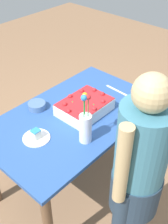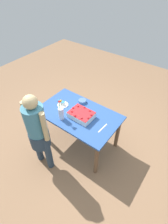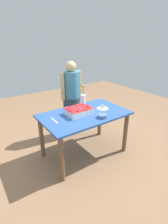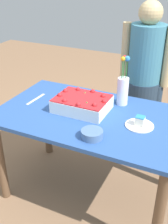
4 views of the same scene
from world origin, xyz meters
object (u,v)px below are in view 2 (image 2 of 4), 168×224
(cake_knife, at_px, (103,128))
(person_standing, at_px, (38,130))
(sheet_cake, at_px, (81,115))
(fruit_bowl, at_px, (82,101))
(flower_vase, at_px, (61,112))
(serving_plate_with_slice, at_px, (63,104))

(cake_knife, bearing_deg, person_standing, 137.27)
(sheet_cake, bearing_deg, cake_knife, 179.72)
(cake_knife, distance_m, fruit_bowl, 0.72)
(cake_knife, bearing_deg, sheet_cake, 93.10)
(sheet_cake, bearing_deg, flower_vase, 43.00)
(serving_plate_with_slice, distance_m, cake_knife, 0.88)
(serving_plate_with_slice, relative_size, flower_vase, 0.50)
(flower_vase, relative_size, person_standing, 0.26)
(serving_plate_with_slice, distance_m, person_standing, 0.76)
(serving_plate_with_slice, bearing_deg, sheet_cake, 174.14)
(sheet_cake, xyz_separation_m, cake_knife, (-0.42, 0.00, -0.05))
(serving_plate_with_slice, bearing_deg, person_standing, 102.84)
(cake_knife, xyz_separation_m, flower_vase, (0.66, 0.22, 0.13))
(fruit_bowl, bearing_deg, sheet_cake, 124.86)
(serving_plate_with_slice, bearing_deg, cake_knife, 176.81)
(sheet_cake, relative_size, fruit_bowl, 2.78)
(serving_plate_with_slice, distance_m, flower_vase, 0.37)
(person_standing, bearing_deg, serving_plate_with_slice, 12.84)
(flower_vase, bearing_deg, serving_plate_with_slice, -51.31)
(flower_vase, height_order, fruit_bowl, flower_vase)
(person_standing, bearing_deg, flower_vase, -6.13)
(serving_plate_with_slice, xyz_separation_m, cake_knife, (-0.88, 0.05, -0.02))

